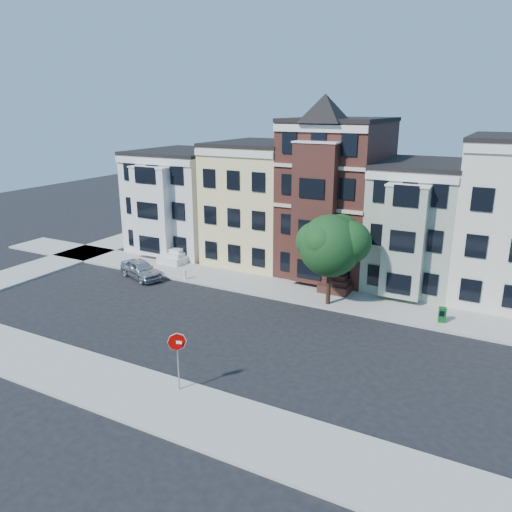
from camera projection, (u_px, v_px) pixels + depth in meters
The scene contains 13 objects.
ground at pixel (251, 337), 29.57m from camera, with size 120.00×120.00×0.00m, color black.
far_sidewalk at pixel (303, 293), 36.31m from camera, with size 60.00×4.00×0.15m, color #9E9B93.
near_sidewalk at pixel (167, 404), 22.79m from camera, with size 60.00×4.00×0.15m, color #9E9B93.
cross_sidewalk at pixel (8, 278), 39.49m from camera, with size 4.00×60.00×0.15m, color #9E9B93.
house_white at pixel (186, 201), 47.30m from camera, with size 8.00×9.00×9.00m, color silver.
house_yellow at pixel (260, 203), 43.54m from camera, with size 7.00×9.00×10.00m, color beige.
house_brown at pixel (337, 199), 40.09m from camera, with size 7.00×9.00×12.00m, color #3E1D17.
house_green at pixel (418, 226), 37.59m from camera, with size 6.00×9.00×9.00m, color #93A18B.
street_tree at pixel (330, 250), 33.10m from camera, with size 6.59×6.59×7.67m, color #1B4A1D, non-canonical shape.
parked_car at pixel (141, 269), 39.54m from camera, with size 1.74×4.31×1.47m, color #AAACB2.
newspaper_box at pixel (442, 315), 31.17m from camera, with size 0.43×0.39×0.96m, color #09531C.
fire_hydrant at pixel (185, 275), 38.97m from camera, with size 0.23×0.23×0.65m, color white.
stop_sign at pixel (178, 358), 23.37m from camera, with size 0.91×0.13×3.32m, color #BC0200, non-canonical shape.
Camera 1 is at (12.99, -23.61, 13.11)m, focal length 35.00 mm.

